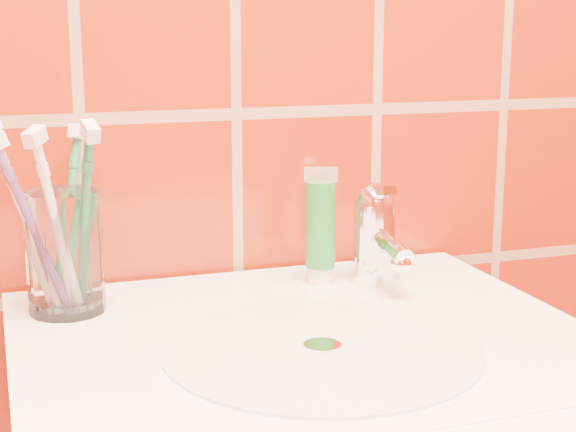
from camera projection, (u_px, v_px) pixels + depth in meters
name	position (u px, v px, depth m)	size (l,w,h in m)	color
glass_tumbler	(65.00, 252.00, 0.92)	(0.08, 0.08, 0.13)	white
toothpaste_tube	(320.00, 229.00, 1.02)	(0.04, 0.03, 0.14)	white
faucet	(376.00, 230.00, 1.02)	(0.05, 0.11, 0.12)	white
toothbrush_0	(68.00, 218.00, 0.95)	(0.06, 0.09, 0.19)	#217C42
toothbrush_1	(84.00, 223.00, 0.88)	(0.04, 0.10, 0.21)	#1B673A
toothbrush_2	(35.00, 229.00, 0.88)	(0.09, 0.04, 0.20)	#6C428F
toothbrush_3	(26.00, 219.00, 0.91)	(0.08, 0.06, 0.21)	white
toothbrush_4	(57.00, 226.00, 0.88)	(0.06, 0.07, 0.21)	white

